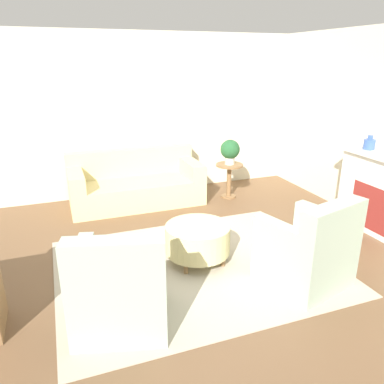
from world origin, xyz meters
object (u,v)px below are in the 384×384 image
object	(u,v)px
ottoman_table	(198,239)
vase_mantel_near	(369,144)
couch	(136,185)
armchair_right	(309,252)
potted_plant_on_side_table	(230,150)
side_table	(229,175)
armchair_left	(120,290)

from	to	relation	value
ottoman_table	vase_mantel_near	bearing A→B (deg)	4.77
couch	armchair_right	distance (m)	3.32
vase_mantel_near	potted_plant_on_side_table	size ratio (longest dim) A/B	0.46
side_table	potted_plant_on_side_table	size ratio (longest dim) A/B	1.42
couch	vase_mantel_near	world-z (taller)	vase_mantel_near
armchair_right	potted_plant_on_side_table	distance (m)	2.85
armchair_right	side_table	world-z (taller)	armchair_right
potted_plant_on_side_table	vase_mantel_near	bearing A→B (deg)	-51.38
armchair_right	potted_plant_on_side_table	size ratio (longest dim) A/B	2.31
potted_plant_on_side_table	couch	bearing A→B (deg)	169.20
side_table	potted_plant_on_side_table	xyz separation A→B (m)	(0.00, 0.00, 0.45)
couch	ottoman_table	world-z (taller)	couch
ottoman_table	vase_mantel_near	distance (m)	2.85
couch	armchair_left	xyz separation A→B (m)	(-0.81, -3.09, 0.07)
armchair_left	ottoman_table	world-z (taller)	armchair_left
armchair_left	potted_plant_on_side_table	distance (m)	3.72
couch	side_table	bearing A→B (deg)	-10.80
ottoman_table	side_table	distance (m)	2.34
armchair_right	side_table	distance (m)	2.81
armchair_left	ottoman_table	bearing A→B (deg)	38.85
ottoman_table	potted_plant_on_side_table	bearing A→B (deg)	54.98
armchair_right	couch	bearing A→B (deg)	111.46
armchair_left	vase_mantel_near	world-z (taller)	vase_mantel_near
armchair_left	couch	bearing A→B (deg)	75.26
armchair_left	vase_mantel_near	bearing A→B (deg)	16.21
ottoman_table	side_table	size ratio (longest dim) A/B	1.28
vase_mantel_near	side_table	bearing A→B (deg)	128.62
couch	armchair_left	size ratio (longest dim) A/B	2.18
couch	side_table	world-z (taller)	couch
vase_mantel_near	potted_plant_on_side_table	bearing A→B (deg)	128.62
armchair_left	side_table	xyz separation A→B (m)	(2.42, 2.79, 0.02)
ottoman_table	potted_plant_on_side_table	size ratio (longest dim) A/B	1.81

